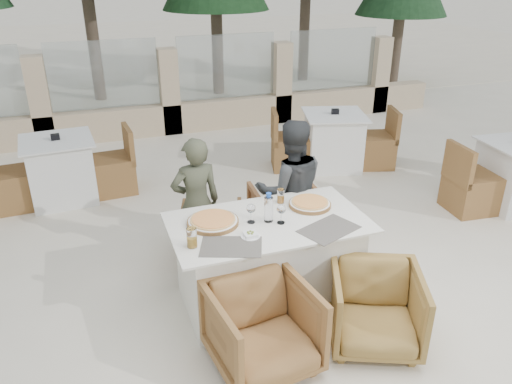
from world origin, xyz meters
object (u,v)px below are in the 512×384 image
object	(u,v)px
beer_glass_right	(281,196)
water_bottle	(269,207)
olive_dish	(250,234)
diner_left	(196,203)
armchair_far_right	(285,215)
beer_glass_left	(192,238)
wine_glass_near	(281,213)
pizza_right	(310,204)
pizza_left	(213,221)
armchair_near_right	(375,309)
armchair_far_left	(212,234)
bg_table_b	(333,141)
bg_table_a	(61,170)
armchair_near_left	(263,329)
wine_glass_centre	(251,212)
dining_table	(268,262)
diner_right	(290,191)

from	to	relation	value
beer_glass_right	water_bottle	bearing A→B (deg)	-128.01
olive_dish	diner_left	xyz separation A→B (m)	(-0.20, 0.97, -0.16)
armchair_far_right	water_bottle	bearing A→B (deg)	62.66
water_bottle	beer_glass_left	size ratio (longest dim) A/B	1.65
wine_glass_near	beer_glass_right	distance (m)	0.37
pizza_right	pizza_left	bearing A→B (deg)	-178.08
pizza_right	armchair_far_right	xyz separation A→B (m)	(0.09, 0.72, -0.49)
wine_glass_near	armchair_near_right	world-z (taller)	wine_glass_near
armchair_far_left	armchair_near_right	size ratio (longest dim) A/B	0.89
beer_glass_right	bg_table_b	xyz separation A→B (m)	(1.74, 2.29, -0.45)
pizza_right	diner_left	size ratio (longest dim) A/B	0.28
armchair_far_left	bg_table_a	bearing A→B (deg)	-37.90
armchair_near_left	armchair_far_right	bearing A→B (deg)	55.13
armchair_far_left	diner_left	bearing A→B (deg)	22.14
wine_glass_centre	olive_dish	bearing A→B (deg)	-110.21
water_bottle	wine_glass_near	size ratio (longest dim) A/B	1.36
bg_table_a	water_bottle	bearing A→B (deg)	-62.56
wine_glass_centre	armchair_near_left	xyz separation A→B (m)	(-0.17, -0.74, -0.54)
dining_table	armchair_far_right	distance (m)	1.01
dining_table	beer_glass_right	distance (m)	0.58
diner_right	armchair_far_right	bearing A→B (deg)	-93.61
beer_glass_left	armchair_near_right	world-z (taller)	beer_glass_left
armchair_far_right	armchair_near_right	bearing A→B (deg)	95.77
bg_table_a	diner_right	bearing A→B (deg)	-48.60
diner_left	wine_glass_near	bearing A→B (deg)	118.07
pizza_right	olive_dish	size ratio (longest dim) A/B	3.28
diner_left	bg_table_a	distance (m)	2.29
beer_glass_left	olive_dish	world-z (taller)	beer_glass_left
beer_glass_right	armchair_far_left	bearing A→B (deg)	133.80
dining_table	water_bottle	size ratio (longest dim) A/B	6.38
wine_glass_centre	beer_glass_left	world-z (taller)	wine_glass_centre
armchair_far_right	diner_left	bearing A→B (deg)	8.32
armchair_far_right	armchair_near_left	world-z (taller)	armchair_near_left
wine_glass_near	armchair_far_left	size ratio (longest dim) A/B	0.31
beer_glass_right	dining_table	bearing A→B (deg)	-127.78
beer_glass_right	diner_right	size ratio (longest dim) A/B	0.09
wine_glass_centre	armchair_far_left	size ratio (longest dim) A/B	0.31
wine_glass_near	bg_table_a	world-z (taller)	wine_glass_near
armchair_far_right	armchair_near_right	world-z (taller)	armchair_near_right
pizza_right	diner_left	bearing A→B (deg)	142.49
pizza_left	armchair_far_left	distance (m)	0.88
armchair_far_right	diner_right	bearing A→B (deg)	79.83
diner_right	bg_table_b	bearing A→B (deg)	-117.05
armchair_near_left	olive_dish	bearing A→B (deg)	73.20
wine_glass_near	armchair_far_left	xyz separation A→B (m)	(-0.36, 0.86, -0.59)
armchair_near_left	diner_left	distance (m)	1.53
diner_right	bg_table_a	xyz separation A→B (m)	(-2.10, 2.09, -0.31)
armchair_near_right	diner_right	world-z (taller)	diner_right
pizza_left	pizza_right	bearing A→B (deg)	1.92
pizza_left	bg_table_b	bearing A→B (deg)	45.91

